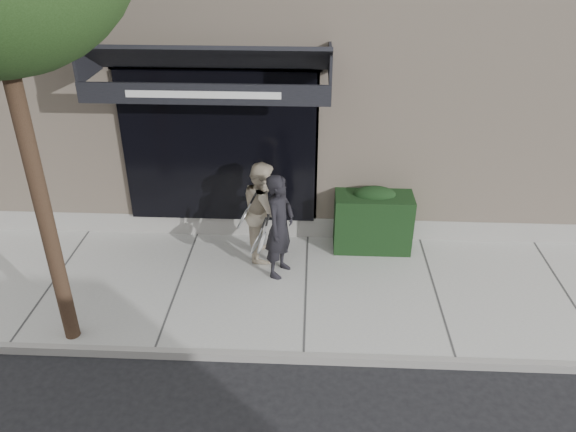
{
  "coord_description": "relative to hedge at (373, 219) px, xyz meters",
  "views": [
    {
      "loc": [
        0.07,
        -7.15,
        5.31
      ],
      "look_at": [
        -0.31,
        0.6,
        1.03
      ],
      "focal_mm": 35.0,
      "sensor_mm": 36.0,
      "label": 1
    }
  ],
  "objects": [
    {
      "name": "hedge",
      "position": [
        0.0,
        0.0,
        0.0
      ],
      "size": [
        1.3,
        0.7,
        1.14
      ],
      "color": "black",
      "rests_on": "sidewalk"
    },
    {
      "name": "sidewalk",
      "position": [
        -1.1,
        -1.25,
        -0.6
      ],
      "size": [
        20.0,
        3.0,
        0.12
      ],
      "primitive_type": "cube",
      "color": "#A0A09B",
      "rests_on": "ground"
    },
    {
      "name": "ground",
      "position": [
        -1.1,
        -1.25,
        -0.66
      ],
      "size": [
        80.0,
        80.0,
        0.0
      ],
      "primitive_type": "plane",
      "color": "black",
      "rests_on": "ground"
    },
    {
      "name": "pedestrian_front",
      "position": [
        -1.53,
        -0.89,
        0.32
      ],
      "size": [
        0.76,
        0.84,
        1.72
      ],
      "color": "black",
      "rests_on": "sidewalk"
    },
    {
      "name": "pedestrian_back",
      "position": [
        -1.83,
        -0.35,
        0.3
      ],
      "size": [
        0.77,
        0.89,
        1.68
      ],
      "color": "beige",
      "rests_on": "sidewalk"
    },
    {
      "name": "building_facade",
      "position": [
        -1.11,
        3.71,
        2.08
      ],
      "size": [
        14.3,
        8.04,
        5.64
      ],
      "color": "beige",
      "rests_on": "ground"
    },
    {
      "name": "curb",
      "position": [
        -1.1,
        -2.8,
        -0.59
      ],
      "size": [
        20.0,
        0.1,
        0.14
      ],
      "primitive_type": "cube",
      "color": "gray",
      "rests_on": "ground"
    }
  ]
}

